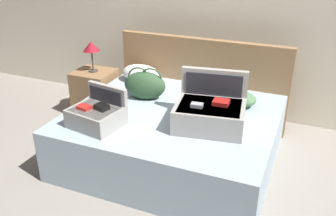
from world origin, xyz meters
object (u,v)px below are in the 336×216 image
Objects in this scene: duffel_bag at (145,85)px; pillow_center_head at (231,97)px; hard_case_medium at (97,114)px; hard_case_large at (210,111)px; table_lamp at (91,48)px; pillow_near_headboard at (141,73)px; bed at (173,136)px; nightstand at (95,93)px.

duffel_bag reaches higher than pillow_center_head.
hard_case_large is at bearing 32.24° from hard_case_medium.
duffel_bag is 0.92m from table_lamp.
hard_case_large reaches higher than pillow_near_headboard.
nightstand is at bearing 155.57° from bed.
hard_case_large is at bearing -97.08° from pillow_center_head.
hard_case_large is 0.95m from hard_case_medium.
duffel_bag is 1.00× the size of pillow_near_headboard.
hard_case_medium is 1.07m from pillow_near_headboard.
hard_case_large is 1.72m from table_lamp.
duffel_bag is 0.96m from nightstand.
pillow_center_head is (0.06, 0.48, -0.05)m from hard_case_large.
pillow_near_headboard is (-1.00, 0.70, -0.04)m from hard_case_large.
duffel_bag reaches higher than pillow_near_headboard.
pillow_near_headboard is 0.63m from table_lamp.
bed is 0.54m from hard_case_large.
hard_case_large is at bearing -35.15° from pillow_near_headboard.
pillow_near_headboard is 1.28× the size of table_lamp.
pillow_near_headboard is at bearing 5.09° from table_lamp.
table_lamp reaches higher than pillow_center_head.
duffel_bag is at bearing 88.96° from hard_case_medium.
table_lamp reaches higher than duffel_bag.
hard_case_medium reaches higher than pillow_center_head.
pillow_center_head is 0.90× the size of nightstand.
hard_case_medium is 1.25m from table_lamp.
table_lamp is (-0.58, -0.05, 0.24)m from pillow_near_headboard.
bed is 3.44× the size of nightstand.
hard_case_medium is 1.03× the size of pillow_near_headboard.
hard_case_large is at bearing -21.81° from duffel_bag.
hard_case_medium is (-0.88, -0.36, -0.03)m from hard_case_large.
hard_case_medium reaches higher than bed.
table_lamp is (-0.83, 0.35, 0.19)m from duffel_bag.
table_lamp is (-1.58, 0.65, 0.20)m from hard_case_large.
pillow_near_headboard is 0.66m from nightstand.
hard_case_large is 1.19× the size of nightstand.
nightstand is at bearing 174.06° from pillow_center_head.
pillow_near_headboard is 0.91× the size of pillow_center_head.
hard_case_large reaches higher than bed.
pillow_center_head is at bearing 12.42° from duffel_bag.
hard_case_medium is at bearing -83.68° from pillow_near_headboard.
nightstand is (-1.20, 0.55, 0.03)m from bed.
pillow_near_headboard is (-0.24, 0.40, -0.05)m from duffel_bag.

